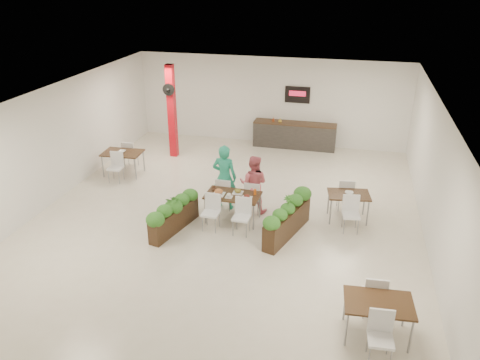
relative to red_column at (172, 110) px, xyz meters
name	(u,v)px	position (x,y,z in m)	size (l,w,h in m)	color
ground	(228,215)	(3.00, -3.79, -1.64)	(12.00, 12.00, 0.00)	beige
room_shell	(227,145)	(3.00, -3.79, 0.36)	(10.10, 12.10, 3.22)	white
red_column	(172,110)	(0.00, 0.00, 0.00)	(0.40, 0.41, 3.20)	red
service_counter	(294,134)	(4.00, 1.86, -1.15)	(3.00, 0.64, 2.20)	#292624
main_table	(232,198)	(3.19, -4.04, -1.01)	(1.43, 1.66, 0.92)	black
diner_man	(225,177)	(2.80, -3.38, -0.73)	(0.67, 0.44, 1.83)	#239874
diner_woman	(253,184)	(3.60, -3.38, -0.84)	(0.78, 0.61, 1.60)	#D65F6D
planter_left	(174,212)	(1.89, -4.87, -1.14)	(0.77, 1.82, 0.97)	black
planter_right	(287,217)	(4.69, -4.45, -1.13)	(0.92, 2.00, 1.09)	black
side_table_a	(123,156)	(-0.97, -1.92, -1.01)	(1.26, 1.64, 0.92)	black
side_table_b	(349,198)	(6.10, -3.28, -1.02)	(1.16, 1.67, 0.92)	black
side_table_c	(378,308)	(6.75, -7.54, -1.02)	(1.25, 1.65, 0.92)	black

